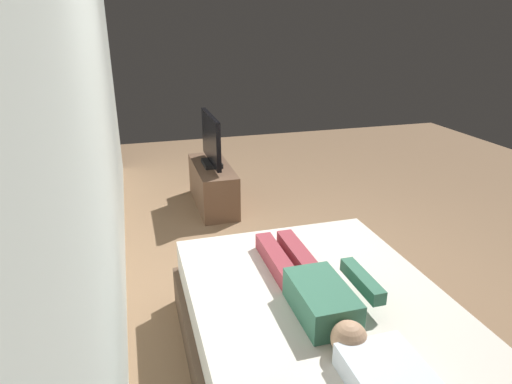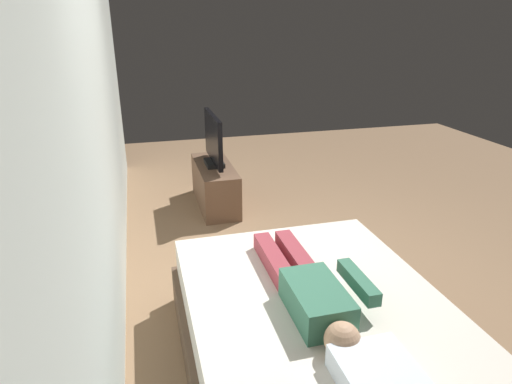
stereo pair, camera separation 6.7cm
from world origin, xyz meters
name	(u,v)px [view 1 (the left image)]	position (x,y,z in m)	size (l,w,h in m)	color
ground_plane	(298,281)	(0.00, 0.00, 0.00)	(10.00, 10.00, 0.00)	#8C6B4C
back_wall	(98,118)	(0.40, 1.45, 1.40)	(6.40, 0.10, 2.80)	silver
bed	(321,340)	(-1.02, 0.25, 0.26)	(2.06, 1.56, 0.54)	brown
pillow	(392,383)	(-1.73, 0.25, 0.60)	(0.48, 0.34, 0.12)	white
person	(314,288)	(-0.99, 0.31, 0.62)	(1.26, 0.46, 0.18)	#387056
remote	(363,275)	(-0.84, -0.10, 0.55)	(0.15, 0.04, 0.02)	black
tv_stand	(213,185)	(1.83, 0.37, 0.25)	(1.10, 0.40, 0.50)	brown
tv	(211,141)	(1.83, 0.37, 0.78)	(0.88, 0.20, 0.59)	black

